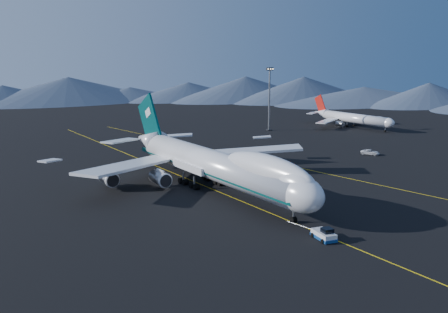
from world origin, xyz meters
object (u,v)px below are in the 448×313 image
pushback_tug (324,235)px  second_jet (352,118)px  boeing_747 (213,164)px  floodlight_mast (269,99)px  service_van (370,152)px

pushback_tug → second_jet: size_ratio=0.12×
boeing_747 → pushback_tug: boeing_747 is taller
pushback_tug → floodlight_mast: bearing=67.7°
pushback_tug → service_van: pushback_tug is taller
pushback_tug → floodlight_mast: floodlight_mast is taller
floodlight_mast → pushback_tug: bearing=-124.2°
pushback_tug → floodlight_mast: 120.69m
boeing_747 → pushback_tug: size_ratio=14.45×
second_jet → service_van: size_ratio=7.89×
pushback_tug → service_van: (61.61, 43.32, 0.13)m
second_jet → floodlight_mast: floodlight_mast is taller
boeing_747 → pushback_tug: bearing=-92.2°
service_van → floodlight_mast: (5.87, 56.03, 11.71)m
second_jet → service_van: (-40.39, -44.61, -2.97)m
pushback_tug → floodlight_mast: (67.48, 99.36, 11.83)m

